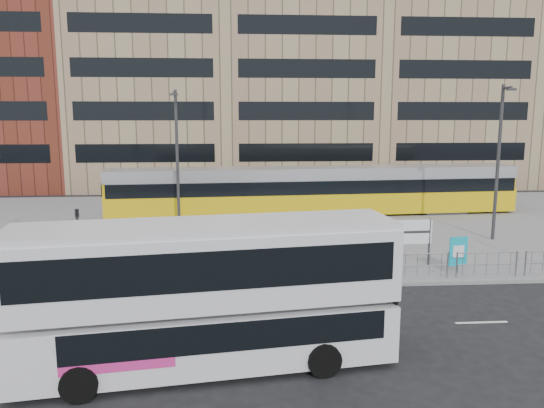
{
  "coord_description": "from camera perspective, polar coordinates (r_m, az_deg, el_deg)",
  "views": [
    {
      "loc": [
        -2.26,
        -20.47,
        6.99
      ],
      "look_at": [
        -0.43,
        6.0,
        2.45
      ],
      "focal_mm": 35.0,
      "sensor_mm": 36.0,
      "label": 1
    }
  ],
  "objects": [
    {
      "name": "ground",
      "position": [
        21.75,
        2.25,
        -9.04
      ],
      "size": [
        120.0,
        120.0,
        0.0
      ],
      "primitive_type": "plane",
      "color": "black",
      "rests_on": "ground"
    },
    {
      "name": "plaza",
      "position": [
        33.28,
        0.03,
        -2.28
      ],
      "size": [
        64.0,
        24.0,
        0.15
      ],
      "primitive_type": "cube",
      "color": "slate",
      "rests_on": "ground"
    },
    {
      "name": "kerb",
      "position": [
        21.77,
        2.23,
        -8.81
      ],
      "size": [
        64.0,
        0.25,
        0.17
      ],
      "primitive_type": "cube",
      "color": "gray",
      "rests_on": "ground"
    },
    {
      "name": "building_row",
      "position": [
        55.19,
        0.03,
        15.88
      ],
      "size": [
        70.4,
        18.4,
        31.2
      ],
      "color": "maroon",
      "rests_on": "ground"
    },
    {
      "name": "pedestrian_barrier",
      "position": [
        22.23,
        7.28,
        -6.05
      ],
      "size": [
        32.07,
        0.07,
        1.1
      ],
      "color": "gray",
      "rests_on": "plaza"
    },
    {
      "name": "road_markings",
      "position": [
        18.19,
        6.85,
        -12.94
      ],
      "size": [
        62.0,
        0.12,
        0.01
      ],
      "primitive_type": "cube",
      "color": "white",
      "rests_on": "ground"
    },
    {
      "name": "double_decker_bus",
      "position": [
        14.73,
        -6.97,
        -9.26
      ],
      "size": [
        10.49,
        3.77,
        4.11
      ],
      "rotation": [
        0.0,
        0.0,
        0.14
      ],
      "color": "silver",
      "rests_on": "ground"
    },
    {
      "name": "tram",
      "position": [
        36.1,
        4.74,
        1.4
      ],
      "size": [
        27.82,
        4.42,
        3.27
      ],
      "rotation": [
        0.0,
        0.0,
        0.06
      ],
      "color": "gold",
      "rests_on": "plaza"
    },
    {
      "name": "station_sign",
      "position": [
        24.77,
        14.82,
        -3.14
      ],
      "size": [
        1.84,
        0.16,
        2.12
      ],
      "rotation": [
        0.0,
        0.0,
        0.04
      ],
      "color": "#2D2D30",
      "rests_on": "plaza"
    },
    {
      "name": "ad_panel",
      "position": [
        24.37,
        19.4,
        -4.87
      ],
      "size": [
        0.85,
        0.21,
        1.59
      ],
      "rotation": [
        0.0,
        0.0,
        0.17
      ],
      "color": "#2D2D30",
      "rests_on": "plaza"
    },
    {
      "name": "pedestrian",
      "position": [
        24.37,
        -21.95,
        -4.93
      ],
      "size": [
        0.56,
        0.77,
        1.95
      ],
      "primitive_type": "imported",
      "rotation": [
        0.0,
        0.0,
        1.72
      ],
      "color": "black",
      "rests_on": "plaza"
    },
    {
      "name": "traffic_light_west",
      "position": [
        22.62,
        -20.12,
        -3.31
      ],
      "size": [
        0.23,
        0.25,
        3.1
      ],
      "rotation": [
        0.0,
        0.0,
        0.4
      ],
      "color": "#2D2D30",
      "rests_on": "plaza"
    },
    {
      "name": "lamp_post_west",
      "position": [
        31.86,
        -10.18,
        5.31
      ],
      "size": [
        0.45,
        1.04,
        8.2
      ],
      "color": "#2D2D30",
      "rests_on": "plaza"
    },
    {
      "name": "lamp_post_east",
      "position": [
        30.98,
        23.22,
        4.69
      ],
      "size": [
        0.45,
        1.04,
        8.35
      ],
      "color": "#2D2D30",
      "rests_on": "plaza"
    }
  ]
}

